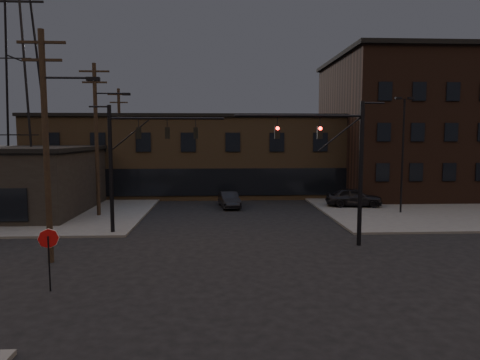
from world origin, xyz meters
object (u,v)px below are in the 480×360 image
object	(u,v)px
traffic_signal_far	(132,154)
parked_car_lot_b	(396,191)
stop_sign	(49,245)
parked_car_lot_a	(354,197)
car_crossing	(229,200)
traffic_signal_near	(341,158)

from	to	relation	value
traffic_signal_far	parked_car_lot_b	bearing A→B (deg)	32.67
stop_sign	parked_car_lot_b	bearing A→B (deg)	45.54
parked_car_lot_a	car_crossing	size ratio (longest dim) A/B	1.13
parked_car_lot_b	traffic_signal_far	bearing A→B (deg)	106.95
stop_sign	car_crossing	xyz separation A→B (m)	(7.54, 19.92, -1.16)
parked_car_lot_b	car_crossing	xyz separation A→B (m)	(-16.73, -4.81, -0.09)
car_crossing	stop_sign	bearing A→B (deg)	-118.80
stop_sign	car_crossing	distance (m)	21.33
parked_car_lot_a	car_crossing	distance (m)	10.71
traffic_signal_far	car_crossing	distance (m)	12.51
parked_car_lot_a	traffic_signal_far	bearing A→B (deg)	125.33
traffic_signal_far	parked_car_lot_a	world-z (taller)	traffic_signal_far
parked_car_lot_a	traffic_signal_near	bearing A→B (deg)	165.98
stop_sign	parked_car_lot_a	bearing A→B (deg)	46.33
stop_sign	traffic_signal_near	bearing A→B (deg)	25.90
parked_car_lot_a	car_crossing	xyz separation A→B (m)	(-10.68, 0.83, -0.27)
stop_sign	car_crossing	size ratio (longest dim) A/B	0.60
parked_car_lot_a	car_crossing	world-z (taller)	parked_car_lot_a
traffic_signal_near	traffic_signal_far	xyz separation A→B (m)	(-12.07, 3.50, 0.08)
parked_car_lot_a	parked_car_lot_b	xyz separation A→B (m)	(6.05, 5.64, -0.18)
traffic_signal_far	parked_car_lot_a	xyz separation A→B (m)	(16.94, 9.10, -4.06)
traffic_signal_far	car_crossing	xyz separation A→B (m)	(6.26, 9.93, -4.33)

